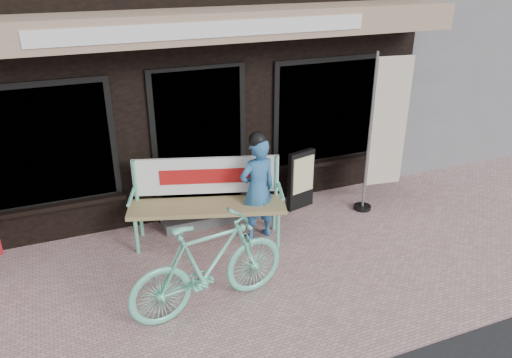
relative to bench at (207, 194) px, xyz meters
name	(u,v)px	position (x,y,z in m)	size (l,w,h in m)	color
ground	(252,289)	(0.12, -1.32, -0.65)	(70.00, 70.00, 0.00)	#BA8E8E
bench	(207,194)	(0.00, 0.00, 0.00)	(2.11, 1.09, 1.11)	#6AD0AE
person	(258,187)	(0.62, -0.25, 0.09)	(0.56, 0.41, 1.52)	#2D659C
bicycle	(209,265)	(-0.42, -1.43, -0.11)	(0.51, 1.80, 1.08)	#6AD0AE
nobori_cream	(385,131)	(2.64, -0.13, 0.57)	(0.70, 0.29, 2.36)	gray
menu_stand	(301,179)	(1.55, 0.30, -0.18)	(0.46, 0.20, 0.91)	black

